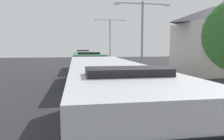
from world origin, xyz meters
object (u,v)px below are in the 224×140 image
bus_middle (82,59)px  streetlamp_mid (142,33)px  white_suv (175,100)px  bus_lead (106,100)px  bus_second_in_line (87,67)px  streetlamp_far (110,37)px

bus_middle → streetlamp_mid: size_ratio=1.45×
bus_middle → white_suv: bearing=-81.5°
bus_lead → white_suv: (3.70, 2.03, -0.66)m
bus_lead → bus_second_in_line: bearing=90.0°
bus_second_in_line → streetlamp_far: (5.40, 19.04, 3.73)m
bus_middle → streetlamp_far: (5.40, 5.65, 3.73)m
white_suv → streetlamp_mid: size_ratio=0.58×
white_suv → streetlamp_mid: bearing=81.0°
bus_middle → white_suv: 25.05m
white_suv → bus_second_in_line: bearing=108.0°
streetlamp_far → streetlamp_mid: bearing=-90.0°
streetlamp_far → bus_second_in_line: bearing=-105.8°
bus_middle → streetlamp_far: bearing=46.3°
bus_second_in_line → white_suv: (3.70, -11.38, -0.66)m
white_suv → streetlamp_far: size_ratio=0.53×
bus_lead → white_suv: bearing=28.7°
streetlamp_mid → bus_second_in_line: bearing=173.1°
bus_lead → white_suv: 4.27m
white_suv → bus_middle: bearing=98.5°
white_suv → streetlamp_mid: 11.55m
bus_lead → streetlamp_mid: (5.40, 12.76, 3.27)m
bus_second_in_line → bus_middle: same height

